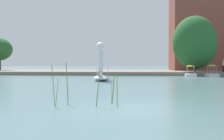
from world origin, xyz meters
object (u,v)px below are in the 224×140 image
object	(u,v)px
pedal_boat_orange	(190,73)
tree_willow_overhanging	(195,43)
swan_boat	(101,71)
person_on_path	(224,65)
pedal_boat_lime	(212,73)

from	to	relation	value
pedal_boat_orange	tree_willow_overhanging	bearing A→B (deg)	69.44
swan_boat	pedal_boat_orange	bearing A→B (deg)	45.13
tree_willow_overhanging	person_on_path	xyz separation A→B (m)	(3.78, -0.62, -3.25)
pedal_boat_lime	person_on_path	distance (m)	4.51
tree_willow_overhanging	pedal_boat_lime	bearing A→B (deg)	-74.41
pedal_boat_orange	pedal_boat_lime	xyz separation A→B (m)	(2.52, -0.53, 0.02)
pedal_boat_orange	tree_willow_overhanging	size ratio (longest dim) A/B	0.28
pedal_boat_lime	person_on_path	size ratio (longest dim) A/B	1.15
swan_boat	tree_willow_overhanging	bearing A→B (deg)	50.19
tree_willow_overhanging	person_on_path	bearing A→B (deg)	-9.36
pedal_boat_lime	tree_willow_overhanging	bearing A→B (deg)	105.59
tree_willow_overhanging	person_on_path	size ratio (longest dim) A/B	4.96
pedal_boat_orange	pedal_boat_lime	distance (m)	2.57
tree_willow_overhanging	pedal_boat_orange	bearing A→B (deg)	-110.56
swan_boat	tree_willow_overhanging	distance (m)	18.48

